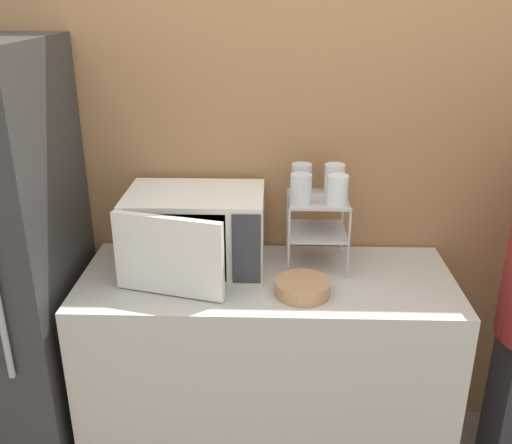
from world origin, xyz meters
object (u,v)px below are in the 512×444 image
at_px(dish_rack, 317,217).
at_px(glass_front_left, 301,189).
at_px(glass_back_right, 334,178).
at_px(glass_back_left, 302,178).
at_px(bowl, 303,288).
at_px(glass_front_right, 337,190).
at_px(microwave, 194,231).

relative_size(dish_rack, glass_front_left, 2.49).
xyz_separation_m(glass_back_right, glass_back_left, (-0.13, -0.00, 0.00)).
relative_size(glass_back_left, bowl, 0.56).
xyz_separation_m(glass_back_right, glass_front_right, (-0.00, -0.15, 0.00)).
height_order(glass_back_right, bowl, glass_back_right).
height_order(glass_front_left, glass_back_left, same).
relative_size(microwave, glass_front_right, 4.71).
bearing_deg(glass_front_left, bowl, -87.56).
bearing_deg(glass_back_right, glass_front_left, -135.46).
relative_size(glass_front_left, glass_back_right, 1.00).
xyz_separation_m(glass_front_left, glass_back_right, (0.14, 0.14, 0.00)).
bearing_deg(glass_back_right, glass_back_left, -179.85).
xyz_separation_m(glass_back_left, bowl, (-0.00, -0.33, -0.32)).
bearing_deg(microwave, glass_back_left, 15.45).
height_order(glass_front_right, bowl, glass_front_right).
distance_m(dish_rack, glass_back_left, 0.17).
relative_size(microwave, glass_back_left, 4.71).
height_order(glass_back_right, glass_back_left, same).
relative_size(microwave, glass_back_right, 4.71).
xyz_separation_m(microwave, glass_back_right, (0.56, 0.12, 0.19)).
bearing_deg(glass_back_right, glass_front_right, -91.20).
xyz_separation_m(glass_front_right, bowl, (-0.13, -0.18, -0.32)).
xyz_separation_m(microwave, bowl, (0.43, -0.21, -0.13)).
relative_size(glass_front_right, bowl, 0.56).
bearing_deg(bowl, glass_front_left, 92.44).
distance_m(microwave, bowl, 0.50).
bearing_deg(glass_back_right, microwave, -168.05).
height_order(dish_rack, glass_front_left, glass_front_left).
bearing_deg(glass_front_right, bowl, -125.36).
relative_size(microwave, glass_front_left, 4.71).
height_order(glass_front_left, bowl, glass_front_left).
bearing_deg(glass_back_right, dish_rack, -133.19).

